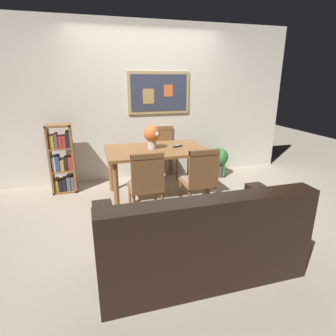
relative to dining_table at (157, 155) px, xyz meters
name	(u,v)px	position (x,y,z in m)	size (l,w,h in m)	color
ground_plane	(169,206)	(0.06, -0.41, -0.65)	(12.00, 12.00, 0.00)	tan
wall_back_with_painting	(147,103)	(0.06, 0.95, 0.66)	(5.20, 0.14, 2.60)	silver
dining_table	(157,155)	(0.00, 0.00, 0.00)	(1.47, 0.94, 0.74)	brown
dining_chair_near_right	(200,177)	(0.36, -0.79, -0.11)	(0.40, 0.41, 0.91)	brown
dining_chair_far_right	(163,148)	(0.31, 0.79, -0.11)	(0.40, 0.41, 0.91)	brown
dining_chair_near_left	(146,182)	(-0.33, -0.77, -0.11)	(0.40, 0.41, 0.91)	brown
leather_couch	(198,241)	(-0.07, -1.78, -0.34)	(1.80, 0.84, 0.84)	black
bookshelf	(63,161)	(-1.36, 0.58, -0.14)	(0.36, 0.28, 1.06)	brown
potted_ivy	(219,160)	(1.29, 0.57, -0.35)	(0.34, 0.34, 0.53)	#4C4742
flower_vase	(152,135)	(-0.07, 0.01, 0.29)	(0.23, 0.23, 0.34)	beige
tv_remote	(178,146)	(0.32, 0.01, 0.10)	(0.16, 0.11, 0.02)	black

